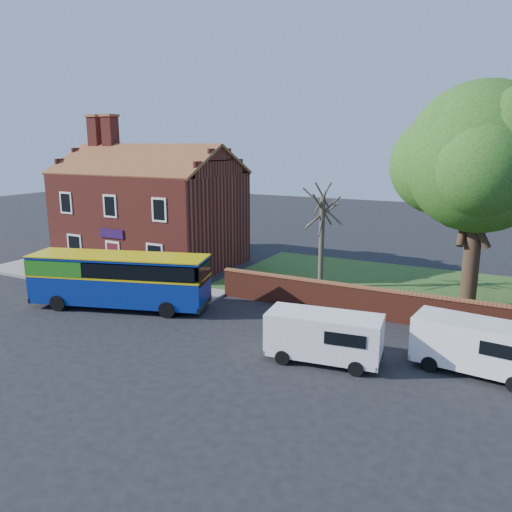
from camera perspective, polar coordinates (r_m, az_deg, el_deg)
The scene contains 11 objects.
ground at distance 24.90m, azimuth -15.87°, elevation -7.90°, with size 120.00×120.00×0.00m, color black.
pavement at distance 33.49m, azimuth -17.90°, elevation -2.61°, with size 18.00×3.50×0.12m, color gray.
kerb at distance 32.34m, azimuth -20.10°, elevation -3.29°, with size 18.00×0.15×0.14m, color slate.
grass_strip at distance 31.10m, azimuth 20.37°, elevation -4.04°, with size 26.00×12.00×0.04m, color #426B28.
shop_building at distance 36.99m, azimuth -11.96°, elevation 4.45°, with size 12.30×8.13×10.50m.
boundary_wall at distance 25.17m, azimuth 18.68°, elevation -5.91°, with size 22.00×0.38×1.60m.
bus at distance 27.46m, azimuth -15.90°, elevation -2.39°, with size 9.69×5.06×2.87m.
van_near at distance 20.27m, azimuth 7.81°, elevation -8.97°, with size 4.72×2.37×1.99m.
van_far at distance 20.90m, azimuth 24.02°, elevation -9.26°, with size 4.80×2.34×2.03m.
large_tree at distance 28.02m, azimuth 24.51°, elevation 9.70°, with size 9.56×7.56×11.66m.
bare_tree at distance 30.06m, azimuth 7.51°, elevation 2.15°, with size 2.27×2.70×6.05m.
Camera 1 is at (16.35, -16.71, 8.56)m, focal length 35.00 mm.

